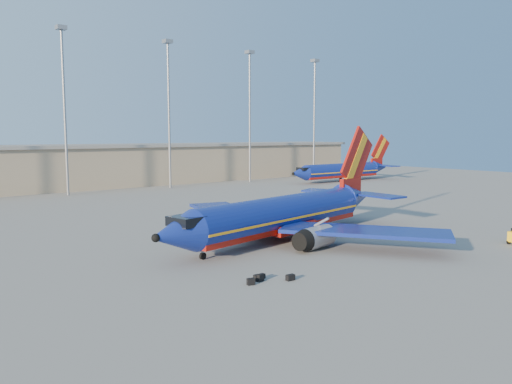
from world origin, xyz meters
The scene contains 6 objects.
ground centered at (0.00, 0.00, 0.00)m, with size 220.00×220.00×0.00m, color slate.
terminal_building centered at (10.00, 58.00, 4.32)m, with size 122.00×16.00×8.50m.
light_mast_row centered at (5.00, 46.00, 17.55)m, with size 101.60×1.60×28.65m.
aircraft_main centered at (0.24, -4.75, 2.45)m, with size 33.66×32.09×11.48m.
aircraft_second centered at (52.63, 34.16, 2.44)m, with size 31.36×12.22×10.62m.
luggage_pile centered at (-10.89, -14.93, 0.22)m, with size 3.53×2.00×0.55m.
Camera 1 is at (-33.00, -41.63, 10.40)m, focal length 35.00 mm.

